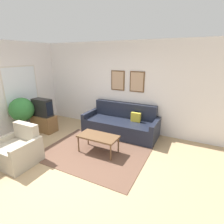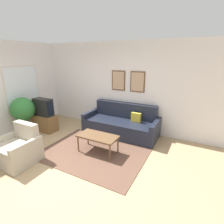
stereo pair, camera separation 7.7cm
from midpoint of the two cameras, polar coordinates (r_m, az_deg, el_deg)
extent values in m
plane|color=tan|center=(4.11, -14.64, -16.37)|extent=(16.00, 16.00, 0.00)
cube|color=brown|center=(4.45, -5.23, -12.86)|extent=(2.48, 1.90, 0.01)
cube|color=silver|center=(5.57, 1.79, 8.32)|extent=(8.00, 0.06, 2.70)
cube|color=brown|center=(5.46, 2.53, 10.23)|extent=(0.44, 0.03, 0.60)
cube|color=tan|center=(5.44, 2.45, 10.21)|extent=(0.38, 0.01, 0.54)
cube|color=brown|center=(5.23, 8.77, 9.71)|extent=(0.44, 0.03, 0.60)
cube|color=tan|center=(5.21, 8.70, 9.68)|extent=(0.38, 0.01, 0.54)
cube|color=silver|center=(5.96, -30.94, 6.42)|extent=(0.06, 8.00, 2.70)
cube|color=beige|center=(6.21, -26.76, 6.63)|extent=(0.02, 1.17, 1.46)
cube|color=white|center=(6.21, -26.73, 6.63)|extent=(0.02, 1.09, 1.38)
cube|color=#1E2333|center=(5.26, 3.16, -5.04)|extent=(1.97, 0.90, 0.45)
cube|color=#1E2333|center=(5.41, 4.80, 0.70)|extent=(1.97, 0.20, 0.46)
cube|color=#1E2333|center=(5.72, -6.36, -2.47)|extent=(0.12, 0.90, 0.59)
cube|color=#1E2333|center=(4.93, 14.31, -6.34)|extent=(0.12, 0.90, 0.59)
cube|color=gold|center=(5.08, 8.29, -1.80)|extent=(0.28, 0.10, 0.28)
cube|color=brown|center=(4.25, -4.16, -7.92)|extent=(0.97, 0.49, 0.04)
cylinder|color=brown|center=(4.43, -10.49, -10.28)|extent=(0.04, 0.04, 0.41)
cylinder|color=brown|center=(4.00, -0.13, -13.27)|extent=(0.04, 0.04, 0.41)
cylinder|color=brown|center=(4.72, -7.40, -8.28)|extent=(0.04, 0.04, 0.41)
cylinder|color=brown|center=(4.32, 2.47, -10.77)|extent=(0.04, 0.04, 0.41)
cube|color=brown|center=(5.91, -20.64, -3.33)|extent=(0.76, 0.40, 0.50)
cube|color=black|center=(5.76, -21.20, 1.48)|extent=(0.61, 0.28, 0.53)
cube|color=black|center=(5.53, -19.09, 1.08)|extent=(0.01, 0.23, 0.41)
cube|color=#B2A893|center=(4.47, -28.10, -11.70)|extent=(0.64, 0.76, 0.46)
cube|color=#B2A893|center=(4.44, -25.74, -5.49)|extent=(0.64, 0.16, 0.38)
cube|color=#B2A893|center=(4.73, -30.78, -9.69)|extent=(0.09, 0.76, 0.58)
cube|color=#B2A893|center=(4.17, -25.27, -12.49)|extent=(0.09, 0.76, 0.58)
cylinder|color=#935638|center=(6.05, -25.94, -4.85)|extent=(0.21, 0.21, 0.25)
cylinder|color=#51381E|center=(5.97, -26.24, -2.82)|extent=(0.04, 0.04, 0.21)
sphere|color=#337A38|center=(5.86, -26.77, 0.87)|extent=(0.70, 0.70, 0.70)
cylinder|color=slate|center=(6.45, -21.48, -3.13)|extent=(0.24, 0.24, 0.20)
cylinder|color=#51381E|center=(6.40, -21.65, -1.74)|extent=(0.04, 0.04, 0.14)
sphere|color=#337A38|center=(6.32, -21.92, 0.49)|extent=(0.45, 0.45, 0.45)
camera|label=1|loc=(0.04, -89.52, 0.15)|focal=28.00mm
camera|label=2|loc=(0.04, 90.48, -0.15)|focal=28.00mm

